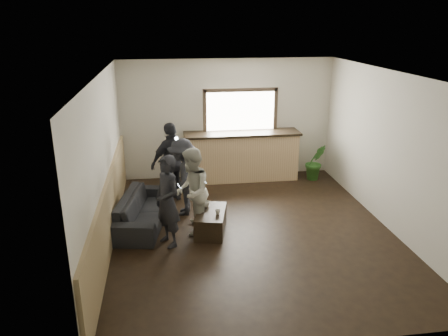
{
  "coord_description": "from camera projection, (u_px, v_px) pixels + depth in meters",
  "views": [
    {
      "loc": [
        -1.5,
        -7.0,
        3.65
      ],
      "look_at": [
        -0.45,
        0.4,
        1.08
      ],
      "focal_mm": 35.0,
      "sensor_mm": 36.0,
      "label": 1
    }
  ],
  "objects": [
    {
      "name": "person_a",
      "position": [
        167.0,
        201.0,
        7.21
      ],
      "size": [
        0.62,
        0.69,
        1.58
      ],
      "rotation": [
        0.0,
        0.0,
        -1.04
      ],
      "color": "black",
      "rests_on": "ground"
    },
    {
      "name": "bar_counter",
      "position": [
        242.0,
        153.0,
        10.3
      ],
      "size": [
        2.7,
        0.68,
        2.13
      ],
      "color": "tan",
      "rests_on": "ground"
    },
    {
      "name": "person_c",
      "position": [
        183.0,
        177.0,
        8.4
      ],
      "size": [
        0.73,
        1.06,
        1.51
      ],
      "rotation": [
        0.0,
        0.0,
        -1.76
      ],
      "color": "black",
      "rests_on": "ground"
    },
    {
      "name": "sofa",
      "position": [
        143.0,
        210.0,
        8.11
      ],
      "size": [
        1.1,
        2.05,
        0.57
      ],
      "primitive_type": "imported",
      "rotation": [
        0.0,
        0.0,
        1.39
      ],
      "color": "black",
      "rests_on": "ground"
    },
    {
      "name": "cup_b",
      "position": [
        218.0,
        212.0,
        7.64
      ],
      "size": [
        0.12,
        0.12,
        0.08
      ],
      "primitive_type": "imported",
      "rotation": [
        0.0,
        0.0,
        3.55
      ],
      "color": "silver",
      "rests_on": "coffee_table"
    },
    {
      "name": "ground",
      "position": [
        251.0,
        230.0,
        7.95
      ],
      "size": [
        5.0,
        6.0,
        0.01
      ],
      "primitive_type": "cube",
      "color": "black"
    },
    {
      "name": "person_d",
      "position": [
        172.0,
        162.0,
        9.03
      ],
      "size": [
        1.05,
        0.84,
        1.67
      ],
      "rotation": [
        0.0,
        0.0,
        -2.62
      ],
      "color": "black",
      "rests_on": "ground"
    },
    {
      "name": "room_shell",
      "position": [
        210.0,
        155.0,
        7.37
      ],
      "size": [
        5.01,
        6.01,
        2.8
      ],
      "color": "silver",
      "rests_on": "ground"
    },
    {
      "name": "potted_plant",
      "position": [
        315.0,
        162.0,
        10.33
      ],
      "size": [
        0.51,
        0.42,
        0.87
      ],
      "primitive_type": "imported",
      "rotation": [
        0.0,
        0.0,
        0.09
      ],
      "color": "#2D6623",
      "rests_on": "ground"
    },
    {
      "name": "cup_a",
      "position": [
        206.0,
        204.0,
        7.95
      ],
      "size": [
        0.14,
        0.14,
        0.1
      ],
      "primitive_type": "imported",
      "rotation": [
        0.0,
        0.0,
        4.78
      ],
      "color": "silver",
      "rests_on": "coffee_table"
    },
    {
      "name": "coffee_table",
      "position": [
        211.0,
        222.0,
        7.83
      ],
      "size": [
        0.69,
        0.99,
        0.4
      ],
      "primitive_type": "cube",
      "rotation": [
        0.0,
        0.0,
        -0.22
      ],
      "color": "black",
      "rests_on": "ground"
    },
    {
      "name": "person_b",
      "position": [
        192.0,
        191.0,
        7.66
      ],
      "size": [
        0.69,
        0.83,
        1.55
      ],
      "rotation": [
        0.0,
        0.0,
        -1.72
      ],
      "color": "#B6B6A4",
      "rests_on": "ground"
    }
  ]
}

